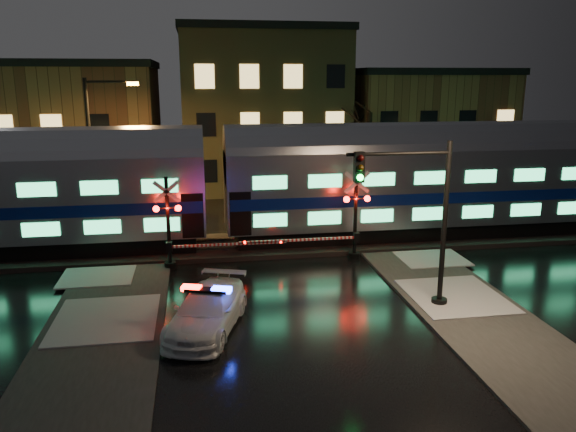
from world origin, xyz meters
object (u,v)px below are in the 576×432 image
Objects in this scene: crossing_signal_left at (177,232)px; streetlight at (96,146)px; crossing_signal_right at (348,223)px; traffic_light at (419,223)px; police_car at (207,310)px.

crossing_signal_left is 0.71× the size of streetlight.
streetlight is (-12.04, 6.69, 2.99)m from crossing_signal_right.
streetlight reaches higher than crossing_signal_left.
police_car is at bearing -169.12° from traffic_light.
crossing_signal_left is (-1.14, 6.47, 1.02)m from police_car.
police_car is at bearing -67.75° from streetlight.
traffic_light is at bearing -80.67° from crossing_signal_right.
traffic_light reaches higher than crossing_signal_left.
crossing_signal_left is at bearing 152.61° from traffic_light.
streetlight reaches higher than traffic_light.
streetlight is at bearing 150.95° from crossing_signal_right.
traffic_light is 18.16m from streetlight.
streetlight is (-5.39, 13.16, 4.09)m from police_car.
crossing_signal_left is at bearing -57.58° from streetlight.
streetlight is at bearing 130.32° from police_car.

